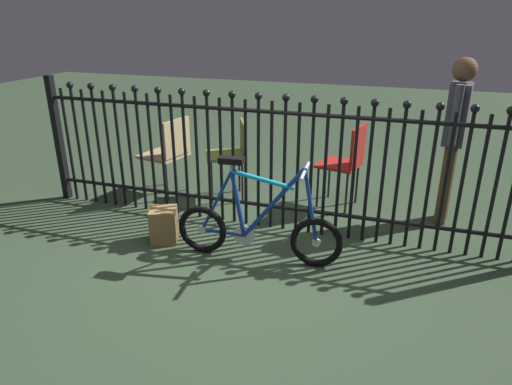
# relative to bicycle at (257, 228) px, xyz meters

# --- Properties ---
(ground_plane) EXTENTS (20.00, 20.00, 0.00)m
(ground_plane) POSITION_rel_bicycle_xyz_m (-0.10, -0.10, -0.29)
(ground_plane) COLOR #30432E
(iron_fence) EXTENTS (4.74, 0.07, 1.34)m
(iron_fence) POSITION_rel_bicycle_xyz_m (-0.16, 0.62, 0.39)
(iron_fence) COLOR black
(iron_fence) RESTS_ON ground
(bicycle) EXTENTS (1.40, 0.40, 0.88)m
(bicycle) POSITION_rel_bicycle_xyz_m (0.00, 0.00, 0.00)
(bicycle) COLOR black
(bicycle) RESTS_ON ground
(chair_red) EXTENTS (0.48, 0.47, 0.88)m
(chair_red) POSITION_rel_bicycle_xyz_m (0.53, 1.35, 0.24)
(chair_red) COLOR black
(chair_red) RESTS_ON ground
(chair_tan) EXTENTS (0.52, 0.52, 0.87)m
(chair_tan) POSITION_rel_bicycle_xyz_m (-1.39, 1.10, 0.24)
(chair_tan) COLOR black
(chair_tan) RESTS_ON ground
(chair_olive) EXTENTS (0.55, 0.55, 0.86)m
(chair_olive) POSITION_rel_bicycle_xyz_m (-0.69, 1.23, 0.25)
(chair_olive) COLOR black
(chair_olive) RESTS_ON ground
(person_visitor) EXTENTS (0.23, 0.47, 1.58)m
(person_visitor) POSITION_rel_bicycle_xyz_m (1.50, 1.30, 0.65)
(person_visitor) COLOR #4C3823
(person_visitor) RESTS_ON ground
(display_crate) EXTENTS (0.30, 0.30, 0.31)m
(display_crate) POSITION_rel_bicycle_xyz_m (-0.90, 0.04, -0.13)
(display_crate) COLOR olive
(display_crate) RESTS_ON ground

